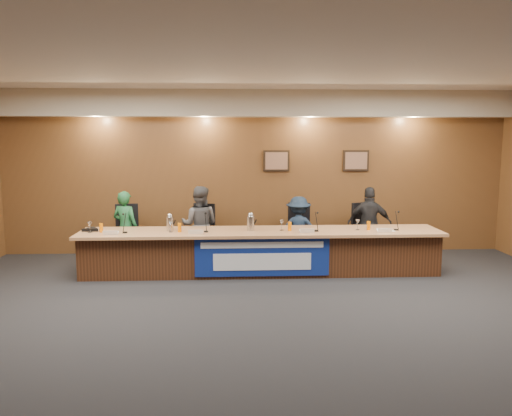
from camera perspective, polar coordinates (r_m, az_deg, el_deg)
The scene contains 39 objects.
floor at distance 6.39m, azimuth 1.82°, elevation -13.13°, with size 10.00×10.00×0.00m, color black.
ceiling at distance 6.03m, azimuth 1.96°, elevation 16.54°, with size 10.00×8.00×0.04m, color silver.
wall_back at distance 9.98m, azimuth 0.03°, elevation 3.98°, with size 10.00×0.04×3.20m, color brown.
soffit at distance 9.72m, azimuth 0.10°, elevation 11.84°, with size 10.00×0.50×0.50m, color beige.
dais_body at distance 8.58m, azimuth 0.55°, elevation -5.14°, with size 6.00×0.80×0.70m, color #402112.
dais_top at distance 8.45m, azimuth 0.57°, elevation -2.74°, with size 6.10×0.95×0.05m, color #A6744B.
banner at distance 8.17m, azimuth 0.72°, elevation -5.60°, with size 2.20×0.02×0.65m, color navy.
banner_text_upper at distance 8.11m, azimuth 0.73°, elevation -4.25°, with size 2.00×0.01×0.10m, color silver.
banner_text_lower at distance 8.18m, azimuth 0.72°, elevation -6.17°, with size 1.60×0.01×0.28m, color silver.
wall_photo_left at distance 9.96m, azimuth 2.35°, elevation 5.41°, with size 0.52×0.04×0.42m, color black.
wall_photo_right at distance 10.23m, azimuth 11.35°, elevation 5.33°, with size 0.52×0.04×0.42m, color black.
panelist_a at distance 9.42m, azimuth -14.69°, elevation -2.20°, with size 0.49×0.32×1.35m, color #1B572E.
panelist_b at distance 9.23m, azimuth -6.46°, elevation -1.93°, with size 0.70×0.54×1.43m, color #45464A.
panelist_c at distance 9.31m, azimuth 4.87°, elevation -2.46°, with size 0.79×0.46×1.23m, color #142237.
panelist_d at distance 9.56m, azimuth 12.85°, elevation -1.83°, with size 0.82×0.34×1.40m, color black.
office_chair_a at distance 9.55m, azimuth -14.52°, elevation -3.24°, with size 0.48×0.48×0.08m, color black.
office_chair_b at distance 9.37m, azimuth -6.40°, elevation -3.25°, with size 0.48×0.48×0.08m, color black.
office_chair_c at distance 9.43m, azimuth 4.78°, elevation -3.16°, with size 0.48×0.48×0.08m, color black.
office_chair_d at distance 9.69m, azimuth 12.65°, elevation -3.02°, with size 0.48×0.48×0.08m, color black.
nameplate_a at distance 8.38m, azimuth -16.32°, elevation -2.68°, with size 0.24×0.06×0.09m, color white.
microphone_a at distance 8.51m, azimuth -14.72°, elevation -2.71°, with size 0.07×0.07×0.02m, color black.
juice_glass_a at distance 8.66m, azimuth -17.28°, elevation -2.18°, with size 0.06×0.06×0.15m, color orange.
water_glass_a at distance 8.69m, azimuth -18.44°, elevation -2.10°, with size 0.08×0.08×0.18m, color silver.
nameplate_b at distance 8.17m, azimuth -6.92°, elevation -2.68°, with size 0.24×0.06×0.09m, color white.
microphone_b at distance 8.35m, azimuth -5.73°, elevation -2.68°, with size 0.07×0.07×0.02m, color black.
juice_glass_b at distance 8.39m, azimuth -8.73°, elevation -2.23°, with size 0.06×0.06×0.15m, color orange.
water_glass_b at distance 8.40m, azimuth -9.73°, elevation -2.13°, with size 0.08×0.08×0.18m, color silver.
nameplate_c at distance 8.26m, azimuth 5.87°, elevation -2.55°, with size 0.24×0.06×0.09m, color white.
microphone_c at distance 8.43m, azimuth 6.90°, elevation -2.59°, with size 0.07×0.07×0.02m, color black.
juice_glass_c at distance 8.43m, azimuth 3.88°, elevation -2.10°, with size 0.06×0.06×0.15m, color orange.
water_glass_c at distance 8.44m, azimuth 2.96°, elevation -1.99°, with size 0.08×0.08×0.18m, color silver.
nameplate_d at distance 8.53m, azimuth 14.54°, elevation -2.43°, with size 0.24×0.06×0.09m, color white.
microphone_d at distance 8.79m, azimuth 15.69°, elevation -2.39°, with size 0.07×0.07×0.02m, color black.
juice_glass_d at distance 8.69m, azimuth 12.74°, elevation -1.98°, with size 0.06×0.06×0.15m, color orange.
water_glass_d at distance 8.64m, azimuth 11.53°, elevation -1.89°, with size 0.08×0.08×0.18m, color silver.
carafe_left at distance 8.52m, azimuth -9.81°, elevation -1.81°, with size 0.12×0.12×0.24m, color silver.
carafe_mid at distance 8.42m, azimuth -0.62°, elevation -1.76°, with size 0.13×0.13×0.25m, color silver.
speakerphone at distance 8.86m, azimuth -18.32°, elevation -2.33°, with size 0.32×0.32×0.05m, color black.
paper_stack at distance 8.76m, azimuth 14.60°, elevation -2.45°, with size 0.22×0.30×0.01m, color white.
Camera 1 is at (-0.48, -5.94, 2.31)m, focal length 35.00 mm.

